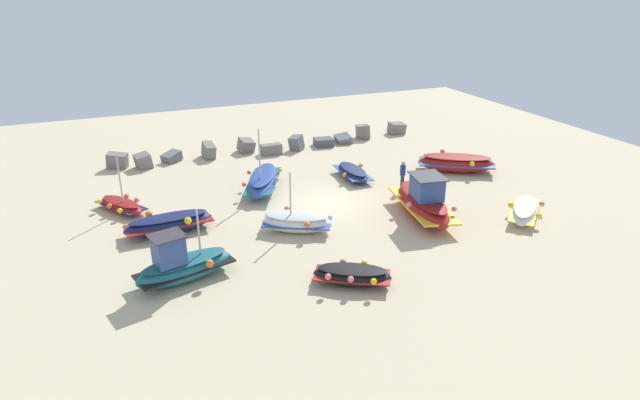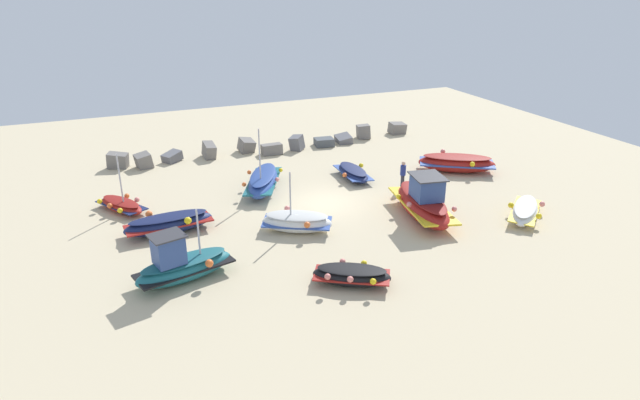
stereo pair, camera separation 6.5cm
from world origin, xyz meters
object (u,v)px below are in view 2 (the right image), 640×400
Objects in this scene: fishing_boat_1 at (423,202)px; fishing_boat_7 at (525,211)px; fishing_boat_5 at (169,223)px; fishing_boat_9 at (121,205)px; person_walking at (403,173)px; fishing_boat_0 at (263,181)px; fishing_boat_8 at (182,265)px; fishing_boat_6 at (297,222)px; fishing_boat_2 at (352,275)px; fishing_boat_4 at (353,173)px; fishing_boat_3 at (457,163)px.

fishing_boat_7 is at bearing 77.34° from fishing_boat_1.
fishing_boat_9 reaches higher than fishing_boat_5.
fishing_boat_9 is 15.60m from person_walking.
fishing_boat_0 reaches higher than fishing_boat_8.
fishing_boat_6 is 8.17m from person_walking.
fishing_boat_0 is 1.36× the size of fishing_boat_7.
fishing_boat_6 is at bearing -56.01° from fishing_boat_2.
fishing_boat_6 is at bearing 79.60° from person_walking.
fishing_boat_8 reaches higher than fishing_boat_2.
fishing_boat_4 is 1.02× the size of fishing_boat_9.
fishing_boat_6 is (-0.07, -5.82, -0.08)m from fishing_boat_0.
person_walking is at bearing 50.01° from fishing_boat_6.
fishing_boat_3 is at bearing 142.03° from fishing_boat_1.
fishing_boat_8 is at bearing 127.47° from fishing_boat_4.
fishing_boat_1 is 1.66× the size of fishing_boat_4.
fishing_boat_0 is 0.88× the size of fishing_boat_1.
person_walking reaches higher than fishing_boat_2.
fishing_boat_0 is 0.99× the size of fishing_boat_3.
fishing_boat_6 is 9.68m from fishing_boat_9.
fishing_boat_5 is at bearing 147.20° from fishing_boat_0.
fishing_boat_8 is (-12.41, -1.61, -0.12)m from fishing_boat_1.
fishing_boat_7 is at bearing -145.73° from fishing_boat_9.
fishing_boat_4 is at bearing 12.12° from fishing_boat_5.
fishing_boat_7 is (5.65, -8.59, 0.01)m from fishing_boat_4.
fishing_boat_0 reaches higher than fishing_boat_6.
fishing_boat_5 is (-5.83, -3.58, -0.09)m from fishing_boat_0.
fishing_boat_5 is at bearing -105.98° from fishing_boat_8.
fishing_boat_7 is (11.38, -2.95, -0.12)m from fishing_boat_6.
fishing_boat_1 is at bearing 132.71° from person_walking.
fishing_boat_3 reaches higher than fishing_boat_4.
fishing_boat_0 is at bearing -139.98° from fishing_boat_8.
person_walking is at bearing -99.27° from fishing_boat_7.
fishing_boat_3 is (12.22, -1.54, 0.00)m from fishing_boat_0.
fishing_boat_5 is 17.90m from fishing_boat_7.
fishing_boat_0 reaches higher than fishing_boat_3.
fishing_boat_7 is at bearing 164.16° from fishing_boat_8.
fishing_boat_3 is 18.17m from fishing_boat_5.
fishing_boat_1 is 1.52× the size of fishing_boat_6.
fishing_boat_3 is 1.38× the size of fishing_boat_7.
fishing_boat_1 is 1.69× the size of fishing_boat_9.
fishing_boat_6 is (5.76, -2.24, 0.01)m from fishing_boat_5.
fishing_boat_0 is at bearing -156.08° from fishing_boat_3.
fishing_boat_8 reaches higher than fishing_boat_1.
fishing_boat_6 is 2.20× the size of person_walking.
fishing_boat_0 reaches higher than fishing_boat_9.
fishing_boat_3 is at bearing -139.11° from fishing_boat_7.
fishing_boat_9 reaches higher than fishing_boat_4.
fishing_boat_1 is at bearing 20.80° from fishing_boat_6.
fishing_boat_1 is 7.77m from fishing_boat_3.
fishing_boat_2 is at bearing 156.45° from fishing_boat_4.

